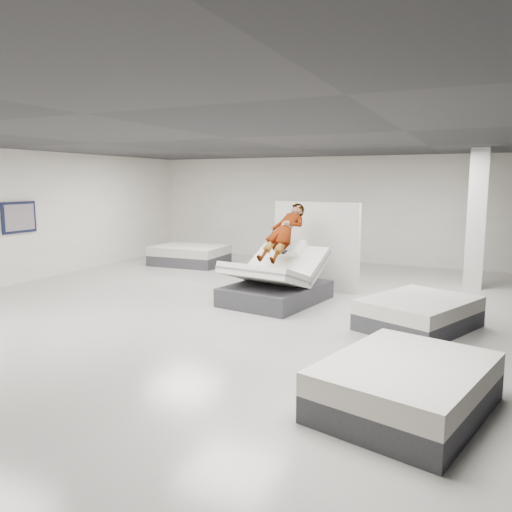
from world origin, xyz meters
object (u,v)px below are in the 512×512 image
person (284,240)px  divider_panel (315,246)px  remote (284,252)px  wall_poster (19,217)px  hero_bed (276,283)px  flat_bed_right_near (406,386)px  flat_bed_left_far (190,255)px  column (476,219)px  flat_bed_right_far (419,313)px

person → divider_panel: person is taller
divider_panel → remote: bearing=-80.9°
person → wall_poster: person is taller
hero_bed → person: 0.89m
hero_bed → divider_panel: divider_panel is taller
remote → flat_bed_right_near: (2.92, -3.86, -0.78)m
hero_bed → wall_poster: bearing=-172.9°
remote → flat_bed_left_far: remote is taller
flat_bed_right_near → remote: bearing=127.1°
person → flat_bed_left_far: person is taller
remote → column: column is taller
hero_bed → divider_panel: 1.75m
flat_bed_left_far → person: bearing=-35.3°
person → divider_panel: size_ratio=0.75×
person → flat_bed_left_far: 5.18m
hero_bed → flat_bed_right_near: (3.13, -3.94, -0.13)m
flat_bed_right_near → flat_bed_left_far: bearing=135.2°
remote → flat_bed_right_near: bearing=-43.5°
divider_panel → column: (3.32, 1.60, 0.61)m
remote → wall_poster: 6.59m
flat_bed_left_far → remote: bearing=-37.6°
divider_panel → column: column is taller
flat_bed_right_far → flat_bed_left_far: (-6.99, 3.94, 0.02)m
divider_panel → flat_bed_right_far: (2.58, -2.33, -0.74)m
column → wall_poster: size_ratio=3.37×
hero_bed → flat_bed_left_far: 5.23m
person → flat_bed_right_far: size_ratio=0.72×
flat_bed_right_near → flat_bed_left_far: size_ratio=1.10×
hero_bed → flat_bed_right_near: 5.03m
flat_bed_left_far → column: (7.72, -0.02, 1.32)m
divider_panel → wall_poster: bearing=-148.0°
remote → flat_bed_right_far: (2.67, -0.62, -0.80)m
divider_panel → flat_bed_right_near: (2.83, -5.56, -0.72)m
divider_panel → wall_poster: size_ratio=2.30×
flat_bed_right_near → flat_bed_right_far: bearing=94.4°
remote → flat_bed_left_far: bearing=151.8°
divider_panel → flat_bed_left_far: divider_panel is taller
person → remote: (0.16, -0.38, -0.19)m
person → remote: bearing=-57.8°
divider_panel → flat_bed_left_far: 4.74m
hero_bed → remote: hero_bed is taller
flat_bed_left_far → column: size_ratio=0.65×
flat_bed_right_near → divider_panel: bearing=117.0°
person → flat_bed_right_near: person is taller
person → wall_poster: bearing=-160.9°
person → remote: 0.46m
divider_panel → person: bearing=-88.6°
remote → divider_panel: size_ratio=0.06×
wall_poster → flat_bed_right_near: bearing=-18.5°
person → flat_bed_right_far: 3.16m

